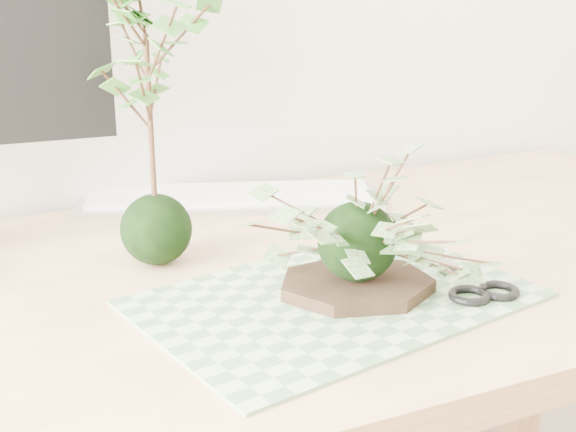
{
  "coord_description": "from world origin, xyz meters",
  "views": [
    {
      "loc": [
        -0.35,
        0.38,
        1.12
      ],
      "look_at": [
        0.0,
        1.14,
        0.84
      ],
      "focal_mm": 50.0,
      "sensor_mm": 36.0,
      "label": 1
    }
  ],
  "objects_px": {
    "desk": "(244,338)",
    "maple_kokedama": "(147,54)",
    "ivy_kokedama": "(358,205)",
    "keyboard": "(230,198)"
  },
  "relations": [
    {
      "from": "desk",
      "to": "maple_kokedama",
      "type": "relative_size",
      "value": 4.25
    },
    {
      "from": "ivy_kokedama",
      "to": "keyboard",
      "type": "relative_size",
      "value": 0.56
    },
    {
      "from": "desk",
      "to": "keyboard",
      "type": "xyz_separation_m",
      "value": [
        0.09,
        0.28,
        0.1
      ]
    },
    {
      "from": "desk",
      "to": "ivy_kokedama",
      "type": "bearing_deg",
      "value": -48.84
    },
    {
      "from": "desk",
      "to": "ivy_kokedama",
      "type": "height_order",
      "value": "ivy_kokedama"
    },
    {
      "from": "desk",
      "to": "keyboard",
      "type": "height_order",
      "value": "keyboard"
    },
    {
      "from": "desk",
      "to": "maple_kokedama",
      "type": "bearing_deg",
      "value": 136.04
    },
    {
      "from": "ivy_kokedama",
      "to": "desk",
      "type": "bearing_deg",
      "value": 131.16
    },
    {
      "from": "desk",
      "to": "keyboard",
      "type": "distance_m",
      "value": 0.31
    },
    {
      "from": "ivy_kokedama",
      "to": "keyboard",
      "type": "bearing_deg",
      "value": 90.82
    }
  ]
}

